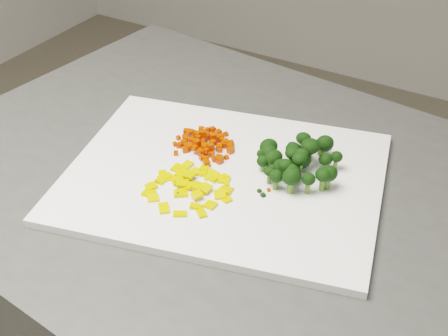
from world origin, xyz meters
The scene contains 156 objects.
cutting_board centered at (0.08, -0.08, 0.91)m, with size 0.43×0.34×0.01m, color white.
carrot_pile centered at (0.02, -0.04, 0.92)m, with size 0.10×0.10×0.03m, color red, non-canonical shape.
pepper_pile centered at (0.06, -0.14, 0.92)m, with size 0.11×0.11×0.02m, color yellow, non-canonical shape.
broccoli_pile centered at (0.17, -0.03, 0.94)m, with size 0.12×0.12×0.05m, color black, non-canonical shape.
carrot_cube_0 centered at (0.03, 0.00, 0.92)m, with size 0.01×0.01×0.01m, color red.
carrot_cube_1 centered at (0.01, -0.06, 0.92)m, with size 0.01×0.01×0.01m, color red.
carrot_cube_2 centered at (0.01, -0.03, 0.92)m, with size 0.01×0.01×0.01m, color red.
carrot_cube_3 centered at (0.02, -0.03, 0.92)m, with size 0.01×0.01×0.01m, color red.
carrot_cube_4 centered at (0.06, -0.02, 0.92)m, with size 0.01×0.01×0.01m, color red.
carrot_cube_5 centered at (0.03, -0.06, 0.92)m, with size 0.01×0.01×0.01m, color red.
carrot_cube_6 centered at (0.03, -0.04, 0.92)m, with size 0.01×0.01×0.01m, color red.
carrot_cube_7 centered at (0.07, -0.05, 0.91)m, with size 0.01×0.01×0.01m, color red.
carrot_cube_8 centered at (0.02, -0.03, 0.92)m, with size 0.01×0.01×0.01m, color red.
carrot_cube_9 centered at (0.04, -0.07, 0.92)m, with size 0.01×0.01×0.01m, color red.
carrot_cube_10 centered at (0.02, -0.04, 0.92)m, with size 0.01×0.01×0.01m, color red.
carrot_cube_11 centered at (0.01, -0.06, 0.92)m, with size 0.01×0.01×0.01m, color red.
carrot_cube_12 centered at (0.01, -0.04, 0.92)m, with size 0.01×0.01×0.01m, color red.
carrot_cube_13 centered at (-0.01, -0.06, 0.91)m, with size 0.01×0.01×0.01m, color red.
carrot_cube_14 centered at (0.05, -0.07, 0.92)m, with size 0.01×0.01×0.01m, color red.
carrot_cube_15 centered at (-0.02, -0.04, 0.91)m, with size 0.01×0.01×0.01m, color red.
carrot_cube_16 centered at (0.07, -0.03, 0.92)m, with size 0.01×0.01×0.01m, color red.
carrot_cube_17 centered at (-0.01, -0.06, 0.92)m, with size 0.01×0.01×0.01m, color red.
carrot_cube_18 centered at (0.06, -0.06, 0.92)m, with size 0.01×0.01×0.01m, color red.
carrot_cube_19 centered at (0.02, -0.01, 0.92)m, with size 0.01×0.01×0.01m, color red.
carrot_cube_20 centered at (0.05, -0.04, 0.92)m, with size 0.01×0.01×0.01m, color red.
carrot_cube_21 centered at (-0.01, -0.06, 0.91)m, with size 0.01×0.01×0.01m, color red.
carrot_cube_22 centered at (0.01, 0.00, 0.92)m, with size 0.01×0.01×0.01m, color red.
carrot_cube_23 centered at (0.00, -0.05, 0.92)m, with size 0.01×0.01×0.01m, color red.
carrot_cube_24 centered at (0.06, -0.06, 0.91)m, with size 0.01×0.01×0.01m, color red.
carrot_cube_25 centered at (-0.01, -0.02, 0.92)m, with size 0.01×0.01×0.01m, color red.
carrot_cube_26 centered at (0.06, -0.02, 0.92)m, with size 0.01×0.01×0.01m, color red.
carrot_cube_27 centered at (0.00, -0.05, 0.92)m, with size 0.01×0.01×0.01m, color red.
carrot_cube_28 centered at (0.02, -0.05, 0.92)m, with size 0.01×0.01×0.01m, color red.
carrot_cube_29 centered at (-0.01, -0.03, 0.91)m, with size 0.01×0.01×0.01m, color red.
carrot_cube_30 centered at (0.03, -0.05, 0.91)m, with size 0.01×0.01×0.01m, color red.
carrot_cube_31 centered at (0.04, -0.06, 0.92)m, with size 0.01×0.01×0.01m, color red.
carrot_cube_32 centered at (0.04, -0.04, 0.92)m, with size 0.01×0.01×0.01m, color red.
carrot_cube_33 centered at (0.03, -0.05, 0.92)m, with size 0.01×0.01×0.01m, color red.
carrot_cube_34 centered at (0.05, -0.02, 0.92)m, with size 0.01×0.01×0.01m, color red.
carrot_cube_35 centered at (0.05, -0.08, 0.92)m, with size 0.01×0.01×0.01m, color red.
carrot_cube_36 centered at (0.02, -0.04, 0.92)m, with size 0.01×0.01×0.01m, color red.
carrot_cube_37 centered at (0.04, -0.04, 0.92)m, with size 0.01×0.01×0.01m, color red.
carrot_cube_38 centered at (0.03, -0.01, 0.92)m, with size 0.01×0.01×0.01m, color red.
carrot_cube_39 centered at (0.02, -0.06, 0.92)m, with size 0.01×0.01×0.01m, color red.
carrot_cube_40 centered at (0.07, -0.03, 0.92)m, with size 0.01×0.01×0.01m, color red.
carrot_cube_41 centered at (0.02, -0.02, 0.91)m, with size 0.01×0.01×0.01m, color red.
carrot_cube_42 centered at (-0.01, -0.02, 0.92)m, with size 0.01×0.01×0.01m, color red.
carrot_cube_43 centered at (-0.01, -0.06, 0.91)m, with size 0.01×0.01×0.01m, color red.
carrot_cube_44 centered at (0.03, -0.02, 0.92)m, with size 0.01×0.01×0.01m, color red.
carrot_cube_45 centered at (0.06, -0.06, 0.92)m, with size 0.01×0.01×0.01m, color red.
carrot_cube_46 centered at (0.05, -0.05, 0.92)m, with size 0.01×0.01×0.01m, color red.
carrot_cube_47 centered at (0.04, -0.01, 0.92)m, with size 0.01×0.01×0.01m, color red.
carrot_cube_48 centered at (0.04, -0.01, 0.91)m, with size 0.01×0.01×0.01m, color red.
carrot_cube_49 centered at (0.04, 0.00, 0.91)m, with size 0.01×0.01×0.01m, color red.
carrot_cube_50 centered at (-0.01, -0.04, 0.91)m, with size 0.01×0.01×0.01m, color red.
carrot_cube_51 centered at (0.03, -0.06, 0.92)m, with size 0.01×0.01×0.01m, color red.
carrot_cube_52 centered at (-0.02, -0.02, 0.92)m, with size 0.01×0.01×0.01m, color red.
carrot_cube_53 centered at (0.00, 0.00, 0.92)m, with size 0.01×0.01×0.01m, color red.
carrot_cube_54 centered at (0.03, -0.04, 0.92)m, with size 0.01×0.01×0.01m, color red.
carrot_cube_55 centered at (0.04, -0.01, 0.92)m, with size 0.01×0.01×0.01m, color red.
carrot_cube_56 centered at (0.05, -0.02, 0.92)m, with size 0.01×0.01×0.01m, color red.
carrot_cube_57 centered at (0.01, 0.00, 0.91)m, with size 0.01×0.01×0.01m, color red.
carrot_cube_58 centered at (0.00, -0.04, 0.92)m, with size 0.01×0.01×0.01m, color red.
carrot_cube_59 centered at (0.01, -0.02, 0.92)m, with size 0.01×0.01×0.01m, color red.
carrot_cube_60 centered at (0.04, -0.05, 0.92)m, with size 0.01×0.01×0.01m, color red.
carrot_cube_61 centered at (-0.01, -0.02, 0.92)m, with size 0.01×0.01×0.01m, color red.
carrot_cube_62 centered at (0.02, -0.06, 0.92)m, with size 0.01×0.01×0.01m, color red.
carrot_cube_63 centered at (0.01, -0.05, 0.91)m, with size 0.01×0.01×0.01m, color red.
carrot_cube_64 centered at (0.01, -0.02, 0.92)m, with size 0.01×0.01×0.01m, color red.
carrot_cube_65 centered at (0.01, -0.02, 0.92)m, with size 0.01×0.01×0.01m, color red.
carrot_cube_66 centered at (0.05, -0.07, 0.91)m, with size 0.01×0.01×0.01m, color red.
carrot_cube_67 centered at (0.01, -0.04, 0.92)m, with size 0.01×0.01×0.01m, color red.
carrot_cube_68 centered at (0.02, -0.03, 0.93)m, with size 0.01×0.01×0.01m, color red.
carrot_cube_69 centered at (0.05, -0.03, 0.92)m, with size 0.01×0.01×0.01m, color red.
carrot_cube_70 centered at (0.02, -0.03, 0.92)m, with size 0.01×0.01×0.01m, color red.
carrot_cube_71 centered at (0.00, -0.08, 0.91)m, with size 0.01×0.01×0.01m, color red.
pepper_chunk_0 centered at (0.05, -0.12, 0.91)m, with size 0.02×0.02×0.00m, color yellow.
pepper_chunk_1 centered at (0.06, -0.13, 0.92)m, with size 0.02×0.01×0.00m, color yellow.
pepper_chunk_2 centered at (0.08, -0.19, 0.91)m, with size 0.02×0.01×0.00m, color yellow.
pepper_chunk_3 centered at (0.07, -0.10, 0.91)m, with size 0.01×0.01×0.00m, color yellow.
pepper_chunk_4 centered at (0.03, -0.09, 0.91)m, with size 0.01×0.01×0.00m, color yellow.
pepper_chunk_5 centered at (0.10, -0.13, 0.91)m, with size 0.02×0.02×0.00m, color yellow.
pepper_chunk_6 centered at (0.01, -0.16, 0.91)m, with size 0.01×0.01×0.00m, color yellow.
pepper_chunk_7 centered at (0.05, -0.12, 0.92)m, with size 0.01×0.02×0.00m, color yellow.
pepper_chunk_8 centered at (0.08, -0.13, 0.91)m, with size 0.02×0.01×0.00m, color yellow.
pepper_chunk_9 centered at (0.06, -0.09, 0.91)m, with size 0.01×0.01×0.00m, color yellow.
pepper_chunk_10 centered at (0.04, -0.13, 0.91)m, with size 0.01×0.02×0.00m, color yellow.
pepper_chunk_11 centered at (0.08, -0.10, 0.91)m, with size 0.02×0.01×0.00m, color yellow.
pepper_chunk_12 centered at (0.06, -0.15, 0.91)m, with size 0.02×0.01×0.00m, color yellow.
pepper_chunk_13 centered at (0.08, -0.13, 0.92)m, with size 0.02×0.01×0.00m, color yellow.
pepper_chunk_14 centered at (0.09, -0.09, 0.91)m, with size 0.01×0.01×0.00m, color yellow.
pepper_chunk_15 centered at (0.10, -0.15, 0.91)m, with size 0.01×0.02×0.00m, color yellow.
pepper_chunk_16 centered at (0.08, -0.15, 0.92)m, with size 0.01×0.01×0.00m, color yellow.
pepper_chunk_17 centered at (0.04, -0.13, 0.92)m, with size 0.01×0.01×0.00m, color yellow.
pepper_chunk_18 centered at (0.02, -0.13, 0.91)m, with size 0.01×0.02×0.00m, color yellow.
pepper_chunk_19 centered at (0.03, -0.11, 0.91)m, with size 0.01×0.01×0.00m, color yellow.
pepper_chunk_20 centered at (0.05, -0.14, 0.91)m, with size 0.02×0.01×0.00m, color yellow.
pepper_chunk_21 centered at (0.05, -0.10, 0.91)m, with size 0.01×0.01×0.00m, color yellow.
pepper_chunk_22 centered at (0.09, -0.16, 0.91)m, with size 0.02×0.01×0.00m, color yellow.
pepper_chunk_23 centered at (0.02, -0.17, 0.91)m, with size 0.02×0.01×0.00m, color yellow.
pepper_chunk_24 centered at (0.05, -0.14, 0.92)m, with size 0.02×0.01×0.00m, color yellow.
pepper_chunk_25 centered at (0.01, -0.13, 0.91)m, with size 0.01×0.01×0.00m, color yellow.
pepper_chunk_26 centered at (0.12, -0.13, 0.91)m, with size 0.01×0.01×0.00m, color yellow.
pepper_chunk_27 centered at (0.07, -0.13, 0.91)m, with size 0.01×0.01×0.00m, color yellow.
pepper_chunk_28 centered at (0.06, -0.19, 0.91)m, with size 0.02×0.01×0.00m, color yellow.
pepper_chunk_29 centered at (0.10, -0.17, 0.91)m, with size 0.01×0.01×0.00m, color yellow.
pepper_chunk_30 centered at (0.04, -0.11, 0.91)m, with size 0.02×0.02×0.00m, color yellow.
pepper_chunk_31 centered at (0.06, -0.10, 0.91)m, with size 0.02×0.01×0.00m, color yellow.
pepper_chunk_32 centered at (0.02, -0.10, 0.91)m, with size 0.02×0.01×0.00m, color yellow.
pepper_chunk_33 centered at (0.07, -0.13, 0.92)m, with size 0.02×0.02×0.00m, color yellow.
pepper_chunk_34 centered at (0.11, -0.11, 0.91)m, with size 0.02×0.02×0.00m, color yellow.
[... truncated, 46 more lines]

